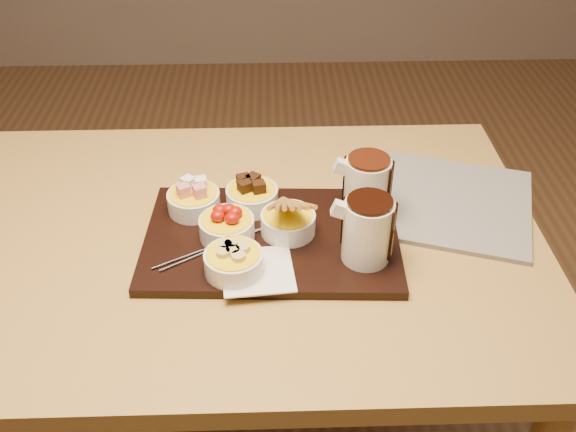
{
  "coord_description": "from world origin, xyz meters",
  "views": [
    {
      "loc": [
        0.1,
        -0.94,
        1.5
      ],
      "look_at": [
        0.12,
        -0.03,
        0.81
      ],
      "focal_mm": 40.0,
      "sensor_mm": 36.0,
      "label": 1
    }
  ],
  "objects_px": {
    "bowl_strawberries": "(227,228)",
    "dining_table": "(225,272)",
    "serving_board": "(272,239)",
    "newspaper": "(433,199)",
    "pitcher_dark_chocolate": "(367,231)",
    "pitcher_milk_chocolate": "(367,188)"
  },
  "relations": [
    {
      "from": "pitcher_milk_chocolate",
      "to": "newspaper",
      "type": "distance_m",
      "value": 0.17
    },
    {
      "from": "dining_table",
      "to": "bowl_strawberries",
      "type": "relative_size",
      "value": 12.0
    },
    {
      "from": "dining_table",
      "to": "pitcher_dark_chocolate",
      "type": "xyz_separation_m",
      "value": [
        0.26,
        -0.1,
        0.17
      ]
    },
    {
      "from": "pitcher_dark_chocolate",
      "to": "dining_table",
      "type": "bearing_deg",
      "value": 161.48
    },
    {
      "from": "serving_board",
      "to": "newspaper",
      "type": "height_order",
      "value": "serving_board"
    },
    {
      "from": "serving_board",
      "to": "dining_table",
      "type": "bearing_deg",
      "value": 164.06
    },
    {
      "from": "pitcher_milk_chocolate",
      "to": "dining_table",
      "type": "bearing_deg",
      "value": -171.0
    },
    {
      "from": "bowl_strawberries",
      "to": "pitcher_dark_chocolate",
      "type": "relative_size",
      "value": 0.87
    },
    {
      "from": "newspaper",
      "to": "serving_board",
      "type": "bearing_deg",
      "value": -141.54
    },
    {
      "from": "dining_table",
      "to": "newspaper",
      "type": "bearing_deg",
      "value": 11.9
    },
    {
      "from": "serving_board",
      "to": "bowl_strawberries",
      "type": "relative_size",
      "value": 4.6
    },
    {
      "from": "bowl_strawberries",
      "to": "dining_table",
      "type": "bearing_deg",
      "value": 112.82
    },
    {
      "from": "bowl_strawberries",
      "to": "pitcher_dark_chocolate",
      "type": "distance_m",
      "value": 0.25
    },
    {
      "from": "bowl_strawberries",
      "to": "pitcher_milk_chocolate",
      "type": "height_order",
      "value": "pitcher_milk_chocolate"
    },
    {
      "from": "dining_table",
      "to": "bowl_strawberries",
      "type": "height_order",
      "value": "bowl_strawberries"
    },
    {
      "from": "pitcher_dark_chocolate",
      "to": "pitcher_milk_chocolate",
      "type": "bearing_deg",
      "value": 85.6
    },
    {
      "from": "pitcher_dark_chocolate",
      "to": "bowl_strawberries",
      "type": "bearing_deg",
      "value": 167.35
    },
    {
      "from": "bowl_strawberries",
      "to": "newspaper",
      "type": "relative_size",
      "value": 0.27
    },
    {
      "from": "pitcher_dark_chocolate",
      "to": "pitcher_milk_chocolate",
      "type": "xyz_separation_m",
      "value": [
        0.02,
        0.13,
        0.0
      ]
    },
    {
      "from": "serving_board",
      "to": "newspaper",
      "type": "distance_m",
      "value": 0.34
    },
    {
      "from": "serving_board",
      "to": "pitcher_milk_chocolate",
      "type": "distance_m",
      "value": 0.2
    },
    {
      "from": "newspaper",
      "to": "pitcher_dark_chocolate",
      "type": "bearing_deg",
      "value": -112.54
    }
  ]
}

